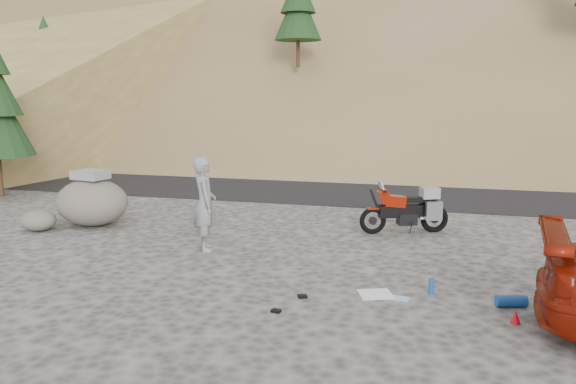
{
  "coord_description": "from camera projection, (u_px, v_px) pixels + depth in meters",
  "views": [
    {
      "loc": [
        1.92,
        -9.55,
        3.07
      ],
      "look_at": [
        -1.18,
        1.92,
        1.0
      ],
      "focal_mm": 35.0,
      "sensor_mm": 36.0,
      "label": 1
    }
  ],
  "objects": [
    {
      "name": "motorcycle",
      "position": [
        409.0,
        210.0,
        12.52
      ],
      "size": [
        1.94,
        1.04,
        1.23
      ],
      "rotation": [
        0.0,
        0.0,
        0.4
      ],
      "color": "black",
      "rests_on": "ground"
    },
    {
      "name": "gear_bottle",
      "position": [
        431.0,
        286.0,
        8.72
      ],
      "size": [
        0.1,
        0.1,
        0.25
      ],
      "primitive_type": "cylinder",
      "rotation": [
        0.0,
        0.0,
        -0.15
      ],
      "color": "#1A469C",
      "rests_on": "ground"
    },
    {
      "name": "gear_glove_b",
      "position": [
        302.0,
        296.0,
        8.58
      ],
      "size": [
        0.17,
        0.15,
        0.04
      ],
      "primitive_type": "cube",
      "rotation": [
        0.0,
        0.0,
        0.49
      ],
      "color": "black",
      "rests_on": "ground"
    },
    {
      "name": "road",
      "position": [
        378.0,
        188.0,
        18.66
      ],
      "size": [
        120.0,
        7.0,
        0.05
      ],
      "primitive_type": "cube",
      "color": "black",
      "rests_on": "ground"
    },
    {
      "name": "ground",
      "position": [
        323.0,
        267.0,
        10.1
      ],
      "size": [
        140.0,
        140.0,
        0.0
      ],
      "primitive_type": "plane",
      "color": "#3B3937",
      "rests_on": "ground"
    },
    {
      "name": "gear_blue_cloth",
      "position": [
        400.0,
        298.0,
        8.54
      ],
      "size": [
        0.29,
        0.23,
        0.01
      ],
      "primitive_type": "cube",
      "rotation": [
        0.0,
        0.0,
        -0.13
      ],
      "color": "#91BAE1",
      "rests_on": "ground"
    },
    {
      "name": "gear_funnel",
      "position": [
        516.0,
        317.0,
        7.6
      ],
      "size": [
        0.17,
        0.17,
        0.18
      ],
      "primitive_type": "cone",
      "rotation": [
        0.0,
        0.0,
        0.24
      ],
      "color": "red",
      "rests_on": "ground"
    },
    {
      "name": "gear_glove_a",
      "position": [
        276.0,
        311.0,
        8.01
      ],
      "size": [
        0.15,
        0.12,
        0.04
      ],
      "primitive_type": "cube",
      "rotation": [
        0.0,
        0.0,
        -0.18
      ],
      "color": "black",
      "rests_on": "ground"
    },
    {
      "name": "boulder",
      "position": [
        92.0,
        202.0,
        13.25
      ],
      "size": [
        2.13,
        1.98,
        1.29
      ],
      "rotation": [
        0.0,
        0.0,
        -0.38
      ],
      "color": "#5D5750",
      "rests_on": "ground"
    },
    {
      "name": "small_rock",
      "position": [
        39.0,
        220.0,
        12.78
      ],
      "size": [
        0.95,
        0.89,
        0.48
      ],
      "rotation": [
        0.0,
        0.0,
        -0.24
      ],
      "color": "#5D5750",
      "rests_on": "ground"
    },
    {
      "name": "gear_blue_mat",
      "position": [
        511.0,
        301.0,
        8.2
      ],
      "size": [
        0.47,
        0.28,
        0.18
      ],
      "primitive_type": "cylinder",
      "rotation": [
        0.0,
        1.57,
        0.25
      ],
      "color": "#1A469C",
      "rests_on": "ground"
    },
    {
      "name": "gear_white_cloth",
      "position": [
        375.0,
        294.0,
        8.72
      ],
      "size": [
        0.63,
        0.6,
        0.02
      ],
      "primitive_type": "cube",
      "rotation": [
        0.0,
        0.0,
        0.38
      ],
      "color": "white",
      "rests_on": "ground"
    },
    {
      "name": "man",
      "position": [
        206.0,
        250.0,
        11.25
      ],
      "size": [
        0.73,
        0.82,
        1.87
      ],
      "primitive_type": "imported",
      "rotation": [
        0.0,
        0.0,
        2.09
      ],
      "color": "gray",
      "rests_on": "ground"
    }
  ]
}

